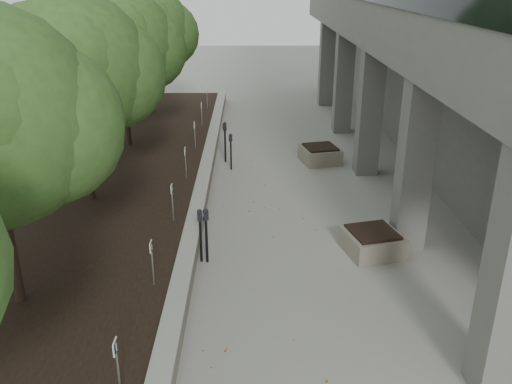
{
  "coord_description": "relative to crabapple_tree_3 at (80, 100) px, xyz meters",
  "views": [
    {
      "loc": [
        -0.44,
        -5.68,
        6.13
      ],
      "look_at": [
        -0.28,
        6.3,
        1.23
      ],
      "focal_mm": 37.53,
      "sensor_mm": 36.0,
      "label": 1
    }
  ],
  "objects": [
    {
      "name": "parking_sign_6",
      "position": [
        2.45,
        4.5,
        -2.24
      ],
      "size": [
        0.04,
        0.22,
        0.96
      ],
      "primitive_type": null,
      "color": "black",
      "rests_on": "planting_bed"
    },
    {
      "name": "parking_sign_3",
      "position": [
        2.45,
        -4.5,
        -2.24
      ],
      "size": [
        0.04,
        0.22,
        0.96
      ],
      "primitive_type": null,
      "color": "black",
      "rests_on": "planting_bed"
    },
    {
      "name": "berry_scatter",
      "position": [
        4.7,
        -3.0,
        -3.11
      ],
      "size": [
        3.3,
        14.1,
        0.02
      ],
      "primitive_type": null,
      "color": "maroon",
      "rests_on": "ground"
    },
    {
      "name": "parking_sign_8",
      "position": [
        2.45,
        10.5,
        -2.24
      ],
      "size": [
        0.04,
        0.22,
        0.96
      ],
      "primitive_type": null,
      "color": "black",
      "rests_on": "planting_bed"
    },
    {
      "name": "planter_front",
      "position": [
        7.24,
        -2.51,
        -2.84
      ],
      "size": [
        1.48,
        1.48,
        0.57
      ],
      "primitive_type": null,
      "rotation": [
        0.0,
        0.0,
        0.25
      ],
      "color": "gray",
      "rests_on": "ground"
    },
    {
      "name": "parking_sign_4",
      "position": [
        2.45,
        -1.5,
        -2.24
      ],
      "size": [
        0.04,
        0.22,
        0.96
      ],
      "primitive_type": null,
      "color": "black",
      "rests_on": "planting_bed"
    },
    {
      "name": "parking_sign_5",
      "position": [
        2.45,
        1.5,
        -2.24
      ],
      "size": [
        0.04,
        0.22,
        0.96
      ],
      "primitive_type": null,
      "color": "black",
      "rests_on": "planting_bed"
    },
    {
      "name": "retaining_wall",
      "position": [
        2.97,
        1.0,
        -2.87
      ],
      "size": [
        0.39,
        26.0,
        0.5
      ],
      "primitive_type": null,
      "color": "gray",
      "rests_on": "ground"
    },
    {
      "name": "parking_sign_2",
      "position": [
        2.45,
        -7.5,
        -2.24
      ],
      "size": [
        0.04,
        0.22,
        0.96
      ],
      "primitive_type": null,
      "color": "black",
      "rests_on": "planting_bed"
    },
    {
      "name": "parking_sign_7",
      "position": [
        2.45,
        7.5,
        -2.24
      ],
      "size": [
        0.04,
        0.22,
        0.96
      ],
      "primitive_type": null,
      "color": "black",
      "rests_on": "planting_bed"
    },
    {
      "name": "parking_meter_3",
      "position": [
        3.25,
        -2.88,
        -2.46
      ],
      "size": [
        0.14,
        0.11,
        1.31
      ],
      "primitive_type": null,
      "rotation": [
        0.0,
        0.0,
        0.13
      ],
      "color": "black",
      "rests_on": "ground"
    },
    {
      "name": "crabapple_tree_3",
      "position": [
        0.0,
        0.0,
        0.0
      ],
      "size": [
        4.6,
        4.0,
        5.44
      ],
      "primitive_type": null,
      "color": "#2D521F",
      "rests_on": "planting_bed"
    },
    {
      "name": "parking_meter_2",
      "position": [
        3.39,
        -2.91,
        -2.45
      ],
      "size": [
        0.16,
        0.13,
        1.34
      ],
      "primitive_type": null,
      "rotation": [
        0.0,
        0.0,
        0.32
      ],
      "color": "black",
      "rests_on": "ground"
    },
    {
      "name": "crabapple_tree_5",
      "position": [
        0.0,
        10.0,
        0.0
      ],
      "size": [
        4.6,
        4.0,
        5.44
      ],
      "primitive_type": null,
      "color": "#2D521F",
      "rests_on": "planting_bed"
    },
    {
      "name": "parking_meter_4",
      "position": [
        3.75,
        3.34,
        -2.49
      ],
      "size": [
        0.14,
        0.12,
        1.25
      ],
      "primitive_type": null,
      "rotation": [
        0.0,
        0.0,
        -0.24
      ],
      "color": "black",
      "rests_on": "ground"
    },
    {
      "name": "planting_bed",
      "position": [
        -0.7,
        1.0,
        -2.92
      ],
      "size": [
        7.0,
        26.0,
        0.4
      ],
      "primitive_type": "cube",
      "color": "black",
      "rests_on": "ground"
    },
    {
      "name": "parking_meter_5",
      "position": [
        3.52,
        4.14,
        -2.4
      ],
      "size": [
        0.16,
        0.13,
        1.44
      ],
      "primitive_type": null,
      "rotation": [
        0.0,
        0.0,
        -0.19
      ],
      "color": "black",
      "rests_on": "ground"
    },
    {
      "name": "planter_back",
      "position": [
        6.84,
        4.09,
        -2.83
      ],
      "size": [
        1.49,
        1.49,
        0.58
      ],
      "primitive_type": null,
      "rotation": [
        0.0,
        0.0,
        0.23
      ],
      "color": "gray",
      "rests_on": "ground"
    },
    {
      "name": "crabapple_tree_4",
      "position": [
        0.0,
        5.0,
        0.0
      ],
      "size": [
        4.6,
        4.0,
        5.44
      ],
      "primitive_type": null,
      "color": "#2D521F",
      "rests_on": "planting_bed"
    }
  ]
}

